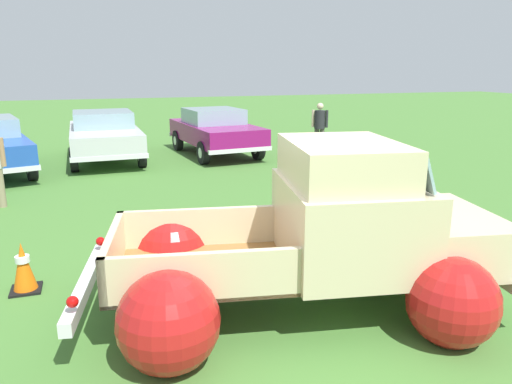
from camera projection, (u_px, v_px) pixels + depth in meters
name	position (u px, v px, depth m)	size (l,w,h in m)	color
ground_plane	(291.00, 307.00, 5.60)	(80.00, 80.00, 0.00)	#477A33
vintage_pickup_truck	(325.00, 244.00, 5.46)	(4.88, 3.39, 1.96)	black
show_car_1	(104.00, 134.00, 14.25)	(2.03, 4.49, 1.43)	black
show_car_2	(215.00, 130.00, 15.16)	(2.31, 4.30, 1.43)	black
spectator_1	(320.00, 125.00, 15.53)	(0.48, 0.47, 1.59)	#4C4742
lane_cone_0	(23.00, 267.00, 5.94)	(0.36, 0.36, 0.63)	black
lane_cone_1	(335.00, 217.00, 7.91)	(0.36, 0.36, 0.63)	black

